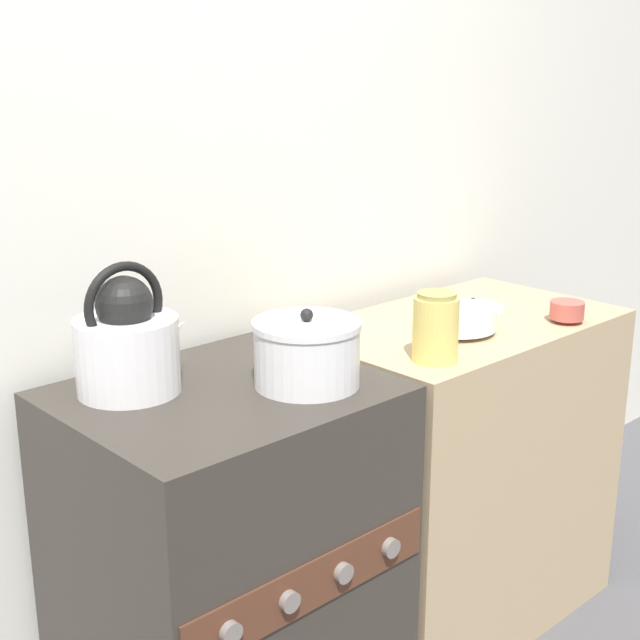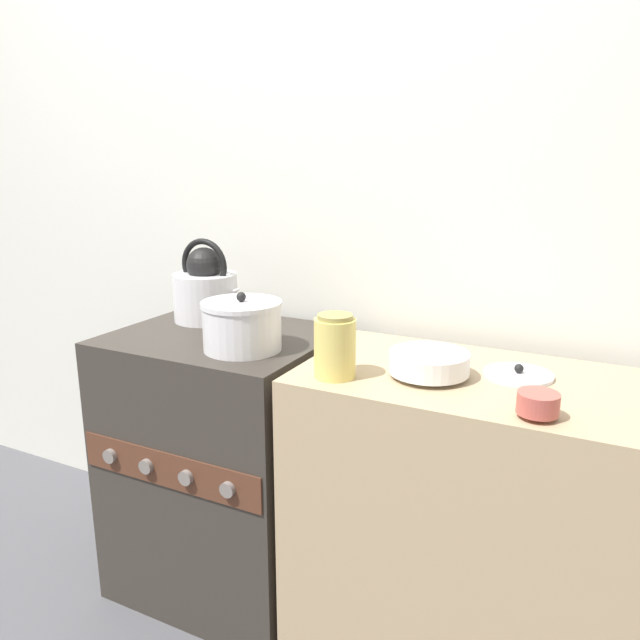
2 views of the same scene
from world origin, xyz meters
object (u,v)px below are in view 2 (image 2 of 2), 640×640
Objects in this scene: stove at (226,462)px; kettle at (206,290)px; enamel_bowl at (429,363)px; loose_pot_lid at (518,374)px; storage_jar at (335,346)px; cooking_pot at (242,325)px; small_ceramic_bowl at (538,404)px.

stove is 3.18× the size of kettle.
enamel_bowl is 1.17× the size of loose_pot_lid.
kettle is 1.36× the size of enamel_bowl.
stove is 5.43× the size of storage_jar.
stove is at bearing 146.14° from cooking_pot.
cooking_pot is at bearing -169.68° from loose_pot_lid.
enamel_bowl is at bearing -5.53° from stove.
stove is at bearing -40.20° from kettle.
small_ceramic_bowl is 0.55× the size of storage_jar.
loose_pot_lid is (0.21, 0.10, -0.03)m from enamel_bowl.
enamel_bowl is (0.85, -0.19, -0.07)m from kettle.
loose_pot_lid is (-0.08, 0.25, -0.03)m from small_ceramic_bowl.
small_ceramic_bowl reaches higher than stove.
small_ceramic_bowl reaches higher than loose_pot_lid.
small_ceramic_bowl is (0.29, -0.15, -0.00)m from enamel_bowl.
enamel_bowl is 0.23m from loose_pot_lid.
storage_jar is at bearing 175.91° from small_ceramic_bowl.
small_ceramic_bowl is at bearing -4.09° from storage_jar.
enamel_bowl is 1.25× the size of storage_jar.
enamel_bowl is 0.25m from storage_jar.
cooking_pot is 1.33× the size of loose_pot_lid.
stove is 4.34× the size of enamel_bowl.
storage_jar is at bearing -20.09° from stove.
small_ceramic_bowl is at bearing -7.63° from cooking_pot.
storage_jar is (0.49, -0.18, 0.52)m from stove.
kettle is 1.07m from loose_pot_lid.
storage_jar reaches higher than enamel_bowl.
enamel_bowl is (0.55, 0.03, -0.04)m from cooking_pot.
enamel_bowl is 2.26× the size of small_ceramic_bowl.
enamel_bowl reaches higher than loose_pot_lid.
loose_pot_lid is at bearing 26.86° from enamel_bowl.
storage_jar is 0.48m from loose_pot_lid.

